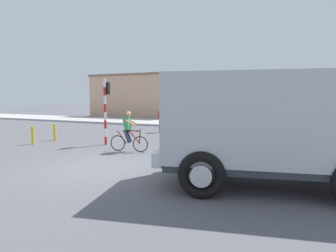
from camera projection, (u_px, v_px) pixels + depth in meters
ground_plane at (101, 167)px, 9.47m from camera, size 120.00×120.00×0.00m
sidewalk_far at (217, 125)px, 23.28m from camera, size 80.00×5.00×0.16m
truck_foreground at (269, 123)px, 7.26m from camera, size 5.80×3.63×2.90m
cyclist at (128, 131)px, 12.12m from camera, size 1.72×0.54×1.72m
traffic_light_pole at (106, 102)px, 13.81m from camera, size 0.24×0.43×3.20m
pedestrian_near_kerb at (161, 120)px, 18.77m from camera, size 0.34×0.22×1.62m
bollard_near at (33, 135)px, 14.01m from camera, size 0.14×0.14×0.90m
bollard_far at (55, 132)px, 15.28m from camera, size 0.14×0.14×0.90m
building_corner_left at (146, 96)px, 33.85m from camera, size 11.20×7.14×4.90m
building_mid_block at (248, 99)px, 28.45m from camera, size 8.55×6.01×4.38m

